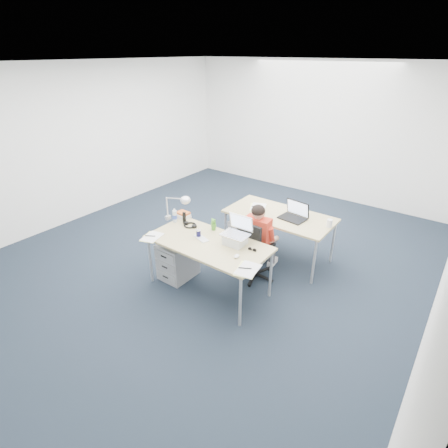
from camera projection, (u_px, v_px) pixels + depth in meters
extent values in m
plane|color=#19222C|center=(216.00, 255.00, 5.59)|extent=(7.00, 7.00, 0.00)
cube|color=white|center=(315.00, 130.00, 7.48)|extent=(6.00, 0.02, 2.80)
cube|color=white|center=(89.00, 141.00, 6.56)|extent=(0.02, 7.00, 2.80)
cube|color=white|center=(213.00, 63.00, 4.34)|extent=(6.00, 7.00, 0.01)
cube|color=tan|center=(208.00, 243.00, 4.50)|extent=(1.60, 0.80, 0.03)
cylinder|color=#B7BABC|center=(150.00, 260.00, 4.81)|extent=(0.04, 0.04, 0.70)
cylinder|color=#B7BABC|center=(240.00, 302.00, 4.01)|extent=(0.04, 0.04, 0.70)
cylinder|color=#B7BABC|center=(185.00, 240.00, 5.32)|extent=(0.04, 0.04, 0.70)
cylinder|color=#B7BABC|center=(271.00, 274.00, 4.52)|extent=(0.04, 0.04, 0.70)
cube|color=tan|center=(279.00, 215.00, 5.25)|extent=(1.60, 0.80, 0.03)
cylinder|color=#B7BABC|center=(226.00, 232.00, 5.56)|extent=(0.04, 0.04, 0.70)
cylinder|color=#B7BABC|center=(314.00, 262.00, 4.76)|extent=(0.04, 0.04, 0.70)
cylinder|color=#B7BABC|center=(249.00, 217.00, 6.06)|extent=(0.04, 0.04, 0.70)
cylinder|color=#B7BABC|center=(333.00, 242.00, 5.26)|extent=(0.04, 0.04, 0.70)
cylinder|color=black|center=(256.00, 263.00, 4.98)|extent=(0.04, 0.04, 0.36)
cube|color=black|center=(256.00, 252.00, 4.90)|extent=(0.41, 0.41, 0.06)
cube|color=black|center=(249.00, 239.00, 4.63)|extent=(0.37, 0.06, 0.44)
cube|color=red|center=(258.00, 234.00, 4.78)|extent=(0.36, 0.21, 0.48)
sphere|color=tan|center=(259.00, 212.00, 4.63)|extent=(0.18, 0.18, 0.18)
cube|color=#A1A2A6|center=(178.00, 259.00, 4.97)|extent=(0.40, 0.50, 0.55)
cube|color=#A1A2A6|center=(246.00, 235.00, 5.62)|extent=(0.40, 0.50, 0.55)
cube|color=white|center=(201.00, 238.00, 4.57)|extent=(0.26, 0.17, 0.01)
ellipsoid|color=white|center=(237.00, 256.00, 4.15)|extent=(0.07, 0.10, 0.03)
cylinder|color=#14133C|center=(199.00, 233.00, 4.60)|extent=(0.07, 0.07, 0.10)
cylinder|color=silver|center=(175.00, 215.00, 4.97)|extent=(0.07, 0.07, 0.20)
cube|color=silver|center=(183.00, 215.00, 5.13)|extent=(0.23, 0.20, 0.09)
cube|color=black|center=(184.00, 218.00, 4.96)|extent=(0.05, 0.04, 0.16)
cube|color=#FCFF93|center=(151.00, 237.00, 4.60)|extent=(0.27, 0.33, 0.01)
cube|color=#FCFF93|center=(247.00, 270.00, 3.92)|extent=(0.28, 0.35, 0.01)
cylinder|color=white|center=(329.00, 223.00, 4.85)|extent=(0.10, 0.10, 0.11)
cube|color=white|center=(257.00, 207.00, 5.47)|extent=(0.33, 0.38, 0.01)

